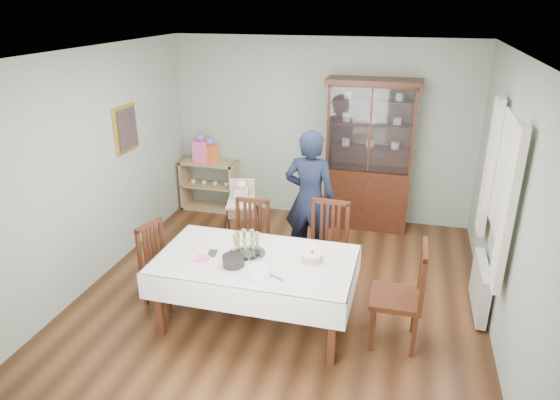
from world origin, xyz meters
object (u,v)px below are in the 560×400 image
(sideboard, at_px, (210,185))
(chair_far_left, at_px, (250,256))
(champagne_tray, at_px, (247,248))
(dining_table, at_px, (256,290))
(gift_bag_orange, at_px, (210,151))
(birthday_cake, at_px, (312,257))
(high_chair, at_px, (242,224))
(chair_far_right, at_px, (325,264))
(gift_bag_pink, at_px, (201,149))
(china_cabinet, at_px, (369,153))
(chair_end_right, at_px, (396,314))
(woman, at_px, (310,199))
(chair_end_left, at_px, (165,279))

(sideboard, relative_size, chair_far_left, 0.93)
(chair_far_left, distance_m, champagne_tray, 0.99)
(dining_table, relative_size, gift_bag_orange, 5.14)
(birthday_cake, xyz_separation_m, gift_bag_orange, (-2.14, 2.67, 0.17))
(dining_table, distance_m, high_chair, 1.63)
(high_chair, bearing_deg, chair_far_right, -39.95)
(chair_far_left, relative_size, gift_bag_pink, 2.15)
(chair_far_left, bearing_deg, chair_far_right, -1.97)
(china_cabinet, relative_size, high_chair, 2.14)
(dining_table, bearing_deg, gift_bag_pink, 122.14)
(champagne_tray, distance_m, birthday_cake, 0.67)
(chair_end_right, distance_m, gift_bag_pink, 4.22)
(china_cabinet, height_order, chair_far_left, china_cabinet)
(china_cabinet, xyz_separation_m, high_chair, (-1.52, -1.26, -0.73))
(woman, bearing_deg, chair_end_right, 134.42)
(birthday_cake, bearing_deg, gift_bag_pink, 130.66)
(dining_table, bearing_deg, woman, 78.89)
(gift_bag_pink, bearing_deg, dining_table, -57.86)
(chair_end_right, bearing_deg, dining_table, -88.60)
(dining_table, height_order, gift_bag_orange, gift_bag_orange)
(chair_far_left, relative_size, chair_end_left, 1.06)
(sideboard, relative_size, gift_bag_pink, 1.99)
(dining_table, bearing_deg, gift_bag_orange, 119.75)
(chair_far_right, xyz_separation_m, chair_end_right, (0.84, -0.81, 0.01))
(sideboard, height_order, chair_far_left, chair_far_left)
(china_cabinet, height_order, gift_bag_pink, china_cabinet)
(chair_far_left, xyz_separation_m, champagne_tray, (0.24, -0.80, 0.55))
(chair_end_left, height_order, birthday_cake, birthday_cake)
(champagne_tray, height_order, birthday_cake, champagne_tray)
(chair_end_left, bearing_deg, dining_table, -82.71)
(chair_end_left, height_order, high_chair, high_chair)
(birthday_cake, bearing_deg, dining_table, -171.57)
(chair_end_right, distance_m, birthday_cake, 0.99)
(chair_far_left, distance_m, gift_bag_pink, 2.46)
(gift_bag_pink, bearing_deg, high_chair, -49.26)
(high_chair, relative_size, gift_bag_orange, 2.60)
(high_chair, bearing_deg, champagne_tray, -81.60)
(dining_table, height_order, china_cabinet, china_cabinet)
(dining_table, height_order, woman, woman)
(chair_far_right, relative_size, birthday_cake, 4.09)
(chair_end_left, bearing_deg, chair_far_left, -32.65)
(sideboard, xyz_separation_m, gift_bag_orange, (0.05, -0.02, 0.57))
(chair_end_right, bearing_deg, birthday_cake, -93.12)
(sideboard, bearing_deg, chair_end_left, -78.82)
(chair_far_right, bearing_deg, sideboard, 142.34)
(chair_end_right, relative_size, woman, 0.61)
(high_chair, relative_size, birthday_cake, 3.99)
(sideboard, height_order, chair_end_left, chair_end_left)
(woman, distance_m, champagne_tray, 1.40)
(high_chair, height_order, gift_bag_pink, gift_bag_pink)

